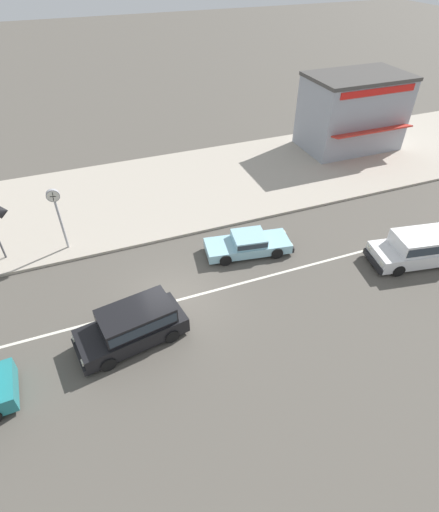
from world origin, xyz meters
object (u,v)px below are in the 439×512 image
Objects in this scene: minivan_white_1 at (419,247)px; sedan_pale_blue_4 at (248,244)px; street_clock at (56,206)px; shopfront_corner_warung at (352,112)px; arrow_signboard at (0,215)px; minivan_black_2 at (134,324)px.

sedan_pale_blue_4 is (-7.54, 3.60, -0.31)m from minivan_white_1.
shopfront_corner_warung is (20.80, 5.57, 0.06)m from street_clock.
shopfront_corner_warung reaches higher than street_clock.
shopfront_corner_warung is at bearing 36.68° from sedan_pale_blue_4.
arrow_signboard is at bearing -167.06° from shopfront_corner_warung.
minivan_white_1 is at bearing -110.12° from shopfront_corner_warung.
shopfront_corner_warung is at bearing 69.88° from minivan_white_1.
minivan_black_2 is 8.75m from arrow_signboard.
minivan_white_1 is 14.08m from minivan_black_2.
arrow_signboard is at bearing 122.19° from minivan_black_2.
minivan_white_1 is 13.63m from shopfront_corner_warung.
shopfront_corner_warung is at bearing 12.94° from arrow_signboard.
minivan_white_1 is 0.67× the size of shopfront_corner_warung.
shopfront_corner_warung is (4.64, 12.68, 1.87)m from minivan_white_1.
shopfront_corner_warung is at bearing 33.95° from minivan_black_2.
street_clock is at bearing 156.23° from minivan_white_1.
sedan_pale_blue_4 is 1.35× the size of street_clock.
shopfront_corner_warung reaches higher than minivan_black_2.
shopfront_corner_warung is (18.72, 12.60, 1.87)m from minivan_black_2.
arrow_signboard is (-4.57, 7.25, 1.74)m from minivan_black_2.
shopfront_corner_warung reaches higher than minivan_white_1.
arrow_signboard is (-2.49, 0.21, -0.07)m from street_clock.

